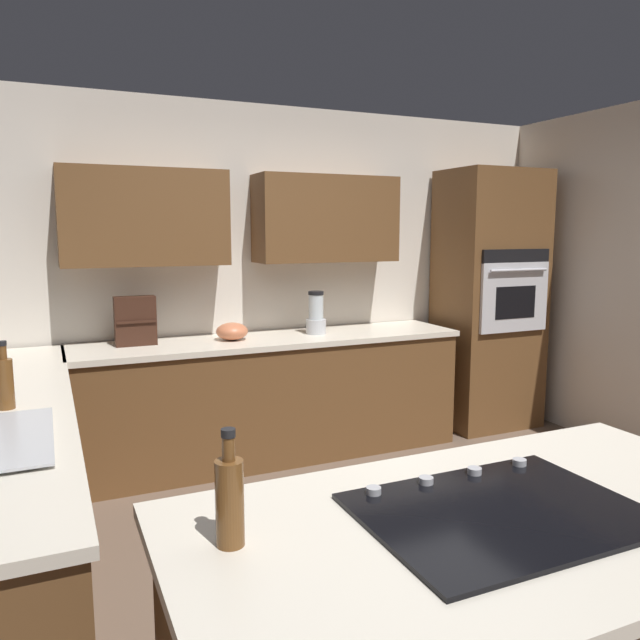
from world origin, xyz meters
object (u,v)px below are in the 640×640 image
(cooktop, at_px, (500,511))
(mixing_bowl, at_px, (232,331))
(spice_rack, at_px, (135,321))
(blender, at_px, (316,316))
(oil_bottle, at_px, (230,499))
(wall_oven, at_px, (489,300))
(dish_soap_bottle, at_px, (5,382))

(cooktop, height_order, mixing_bowl, mixing_bowl)
(spice_rack, bearing_deg, blender, 177.12)
(oil_bottle, bearing_deg, mixing_bowl, -106.09)
(wall_oven, relative_size, cooktop, 2.85)
(oil_bottle, bearing_deg, blender, -117.56)
(mixing_bowl, relative_size, dish_soap_bottle, 0.75)
(wall_oven, xyz_separation_m, cooktop, (2.33, 2.90, -0.18))
(mixing_bowl, bearing_deg, blender, 180.00)
(dish_soap_bottle, bearing_deg, cooktop, 127.66)
(mixing_bowl, height_order, spice_rack, spice_rack)
(wall_oven, bearing_deg, blender, -0.66)
(cooktop, relative_size, blender, 2.37)
(wall_oven, relative_size, mixing_bowl, 9.63)
(blender, bearing_deg, spice_rack, -2.88)
(blender, relative_size, mixing_bowl, 1.43)
(cooktop, relative_size, oil_bottle, 2.56)
(dish_soap_bottle, bearing_deg, blender, -148.26)
(wall_oven, height_order, mixing_bowl, wall_oven)
(blender, relative_size, spice_rack, 0.96)
(wall_oven, distance_m, dish_soap_bottle, 3.82)
(spice_rack, height_order, dish_soap_bottle, spice_rack)
(wall_oven, height_order, spice_rack, wall_oven)
(dish_soap_bottle, distance_m, oil_bottle, 1.64)
(blender, distance_m, mixing_bowl, 0.65)
(dish_soap_bottle, xyz_separation_m, oil_bottle, (-0.57, 1.53, -0.00))
(wall_oven, xyz_separation_m, mixing_bowl, (2.25, -0.02, -0.12))
(blender, bearing_deg, dish_soap_bottle, 31.74)
(blender, relative_size, oil_bottle, 1.08)
(blender, height_order, dish_soap_bottle, blender)
(cooktop, height_order, oil_bottle, oil_bottle)
(cooktop, distance_m, oil_bottle, 0.74)
(cooktop, height_order, blender, blender)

